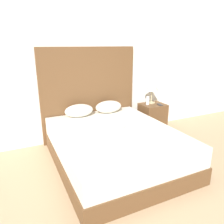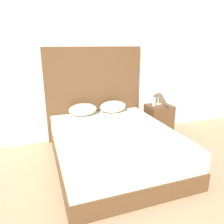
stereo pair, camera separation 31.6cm
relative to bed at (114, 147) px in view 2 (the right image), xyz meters
The scene contains 11 objects.
ground_plane 1.20m from the bed, 94.50° to the right, with size 16.00×16.00×0.00m, color tan.
wall_back 1.57m from the bed, 94.69° to the left, with size 10.00×0.06×2.70m.
bed is the anchor object (origin of this frame).
headboard 1.20m from the bed, 90.00° to the left, with size 1.76×0.05×1.66m.
pillow_left 0.95m from the bed, 108.53° to the left, with size 0.49×0.30×0.22m.
pillow_right 0.95m from the bed, 71.47° to the left, with size 0.49×0.30×0.22m.
phone_on_bed 0.32m from the bed, 17.93° to the left, with size 0.16×0.15×0.01m.
nightstand 1.40m from the bed, 31.78° to the left, with size 0.46×0.40×0.58m.
table_lamp 1.60m from the bed, 34.25° to the left, with size 0.27×0.27×0.44m.
phone_on_nightstand 1.47m from the bed, 26.56° to the left, with size 0.11×0.16×0.01m.
toiletry_bottle 1.38m from the bed, 35.18° to the left, with size 0.06×0.06×0.16m.
Camera 2 is at (-0.92, -1.57, 1.71)m, focal length 35.00 mm.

